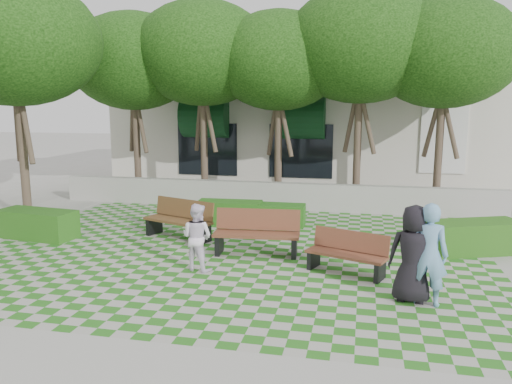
% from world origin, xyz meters
% --- Properties ---
extents(ground, '(90.00, 90.00, 0.00)m').
position_xyz_m(ground, '(0.00, 0.00, 0.00)').
color(ground, gray).
rests_on(ground, ground).
extents(lawn, '(12.00, 12.00, 0.00)m').
position_xyz_m(lawn, '(0.00, 1.00, 0.01)').
color(lawn, '#2B721E').
rests_on(lawn, ground).
extents(sidewalk_south, '(16.00, 2.00, 0.01)m').
position_xyz_m(sidewalk_south, '(0.00, -4.70, 0.01)').
color(sidewalk_south, '#9E9B93').
rests_on(sidewalk_south, ground).
extents(retaining_wall, '(15.00, 0.36, 0.90)m').
position_xyz_m(retaining_wall, '(0.00, 6.20, 0.45)').
color(retaining_wall, '#9E9B93').
rests_on(retaining_wall, ground).
extents(bench_east, '(1.76, 1.13, 0.88)m').
position_xyz_m(bench_east, '(2.76, 0.07, 0.42)').
color(bench_east, brown).
rests_on(bench_east, ground).
extents(bench_mid, '(2.05, 0.82, 1.05)m').
position_xyz_m(bench_mid, '(0.63, 0.98, 0.51)').
color(bench_mid, brown).
rests_on(bench_mid, ground).
extents(bench_west, '(2.03, 1.29, 1.01)m').
position_xyz_m(bench_west, '(-1.66, 1.96, 0.49)').
color(bench_west, '#51351B').
rests_on(bench_west, ground).
extents(hedge_east, '(2.34, 1.62, 0.76)m').
position_xyz_m(hedge_east, '(5.70, 2.21, 0.38)').
color(hedge_east, '#235216').
rests_on(hedge_east, ground).
extents(hedge_midright, '(1.80, 0.74, 0.63)m').
position_xyz_m(hedge_midright, '(0.52, 3.88, 0.31)').
color(hedge_midright, '#1E5316').
rests_on(hedge_midright, ground).
extents(hedge_midleft, '(1.93, 0.86, 0.66)m').
position_xyz_m(hedge_midleft, '(-0.82, 3.86, 0.33)').
color(hedge_midleft, '#205316').
rests_on(hedge_midleft, ground).
extents(hedge_west, '(2.20, 1.10, 0.74)m').
position_xyz_m(hedge_west, '(-5.38, 1.19, 0.37)').
color(hedge_west, '#215316').
rests_on(hedge_west, ground).
extents(person_blue, '(0.76, 0.60, 1.84)m').
position_xyz_m(person_blue, '(4.19, -1.31, 0.92)').
color(person_blue, '#6D9EC7').
rests_on(person_blue, ground).
extents(person_dark, '(0.94, 0.68, 1.77)m').
position_xyz_m(person_dark, '(3.94, -1.24, 0.88)').
color(person_dark, black).
rests_on(person_dark, ground).
extents(person_white, '(0.82, 0.71, 1.45)m').
position_xyz_m(person_white, '(-0.37, -0.39, 0.72)').
color(person_white, white).
rests_on(person_white, ground).
extents(tree_row, '(17.70, 13.40, 7.41)m').
position_xyz_m(tree_row, '(-1.86, 5.95, 5.18)').
color(tree_row, '#47382B').
rests_on(tree_row, ground).
extents(building, '(18.00, 8.92, 5.15)m').
position_xyz_m(building, '(0.93, 14.08, 2.52)').
color(building, beige).
rests_on(building, ground).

